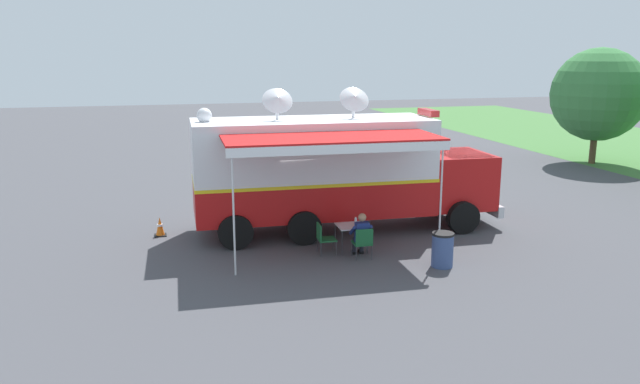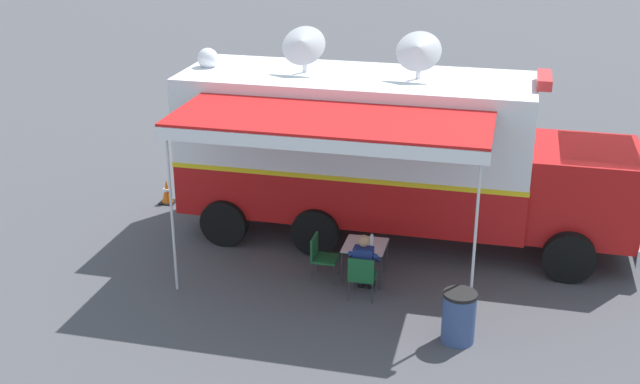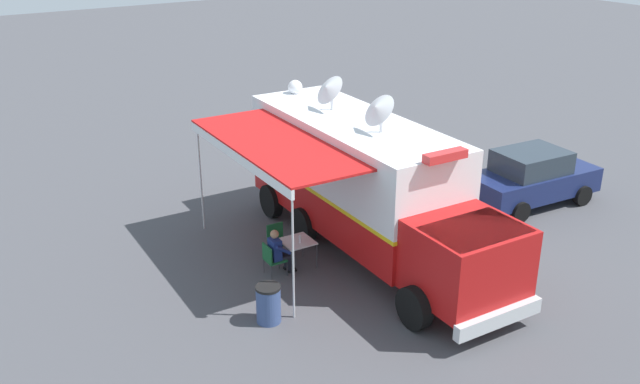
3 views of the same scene
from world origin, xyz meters
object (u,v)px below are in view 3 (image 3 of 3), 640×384
Objects in this scene: seated_responder at (278,251)px; trash_bin at (268,304)px; traffic_cone at (291,174)px; command_truck at (367,183)px; folding_chair_beside_table at (277,237)px; folding_chair_at_table at (272,257)px; water_bottle at (300,239)px; car_behind_truck at (532,177)px; folding_table at (297,243)px.

trash_bin is at bearing 54.80° from seated_responder.
seated_responder is 2.16× the size of traffic_cone.
command_truck is 2.97m from seated_responder.
seated_responder is (0.49, 0.93, 0.14)m from folding_chair_beside_table.
water_bottle is at bearing 176.20° from folding_chair_at_table.
folding_chair_beside_table is 3.25m from trash_bin.
trash_bin is (1.76, 2.73, -0.06)m from folding_chair_beside_table.
seated_responder reaches higher than water_bottle.
seated_responder is at bearing -2.18° from car_behind_truck.
folding_chair_at_table is 1.50× the size of traffic_cone.
traffic_cone is 7.83m from car_behind_truck.
car_behind_truck is at bearing 134.16° from traffic_cone.
folding_chair_at_table reaches higher than folding_table.
folding_chair_beside_table is at bearing -117.70° from seated_responder.
folding_table is 2.67m from trash_bin.
folding_table is at bearing -135.06° from trash_bin.
folding_chair_at_table is at bearing -120.90° from trash_bin.
trash_bin is 1.57× the size of traffic_cone.
car_behind_truck is at bearing 177.98° from water_bottle.
seated_responder is (2.67, -0.10, -1.30)m from command_truck.
folding_chair_at_table is 9.11m from car_behind_truck.
folding_chair_beside_table is 5.27m from traffic_cone.
water_bottle is at bearing 95.66° from folding_table.
command_truck reaches higher than folding_chair_at_table.
folding_table is 0.19× the size of car_behind_truck.
folding_chair_at_table reaches higher than traffic_cone.
seated_responder is 8.92m from car_behind_truck.
car_behind_truck is (-8.29, 0.29, 0.05)m from water_bottle.
water_bottle reaches higher than traffic_cone.
trash_bin is 0.21× the size of car_behind_truck.
seated_responder is at bearing -125.20° from trash_bin.
car_behind_truck is (-8.91, 0.34, 0.23)m from seated_responder.
command_truck is 5.67m from traffic_cone.
folding_chair_beside_table is (0.12, -0.85, -0.16)m from folding_table.
folding_chair_beside_table is 0.70× the size of seated_responder.
car_behind_truck reaches higher than folding_table.
folding_chair_at_table is 6.41m from traffic_cone.
folding_chair_beside_table is 0.96× the size of trash_bin.
traffic_cone is at bearing -124.50° from folding_chair_beside_table.
car_behind_truck is (-8.30, 0.42, 0.21)m from folding_table.
seated_responder is at bearing -4.38° from water_bottle.
water_bottle reaches higher than folding_chair_beside_table.
folding_chair_beside_table is (0.14, -0.97, -0.32)m from water_bottle.
command_truck is at bearing 154.89° from folding_chair_beside_table.
water_bottle is 1.03m from folding_chair_beside_table.
car_behind_truck is (-6.24, 0.24, -1.07)m from command_truck.
water_bottle reaches higher than folding_chair_at_table.
folding_table is 0.66× the size of seated_responder.
folding_table is 0.20m from water_bottle.
seated_responder is at bearing -2.14° from command_truck.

